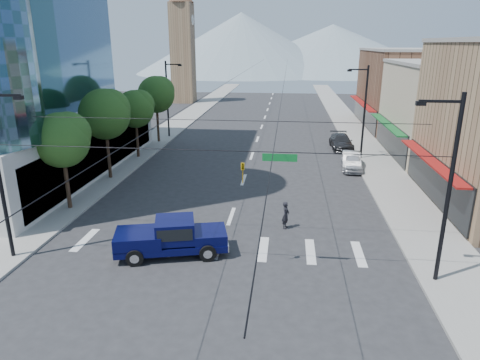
{
  "coord_description": "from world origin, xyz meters",
  "views": [
    {
      "loc": [
        3.5,
        -19.99,
        10.94
      ],
      "look_at": [
        0.74,
        4.6,
        3.0
      ],
      "focal_mm": 32.0,
      "sensor_mm": 36.0,
      "label": 1
    }
  ],
  "objects_px": {
    "pedestrian": "(286,215)",
    "pickup_truck": "(171,236)",
    "parked_car_near": "(352,162)",
    "parked_car_mid": "(351,160)",
    "parked_car_far": "(341,142)"
  },
  "relations": [
    {
      "from": "pickup_truck",
      "to": "parked_car_near",
      "type": "height_order",
      "value": "pickup_truck"
    },
    {
      "from": "parked_car_near",
      "to": "pedestrian",
      "type": "bearing_deg",
      "value": -111.83
    },
    {
      "from": "pickup_truck",
      "to": "pedestrian",
      "type": "height_order",
      "value": "pickup_truck"
    },
    {
      "from": "parked_car_near",
      "to": "parked_car_mid",
      "type": "bearing_deg",
      "value": 91.52
    },
    {
      "from": "pickup_truck",
      "to": "parked_car_far",
      "type": "relative_size",
      "value": 1.2
    },
    {
      "from": "pedestrian",
      "to": "parked_car_near",
      "type": "height_order",
      "value": "pedestrian"
    },
    {
      "from": "parked_car_far",
      "to": "pickup_truck",
      "type": "bearing_deg",
      "value": -116.83
    },
    {
      "from": "parked_car_near",
      "to": "pickup_truck",
      "type": "bearing_deg",
      "value": -122.54
    },
    {
      "from": "pedestrian",
      "to": "parked_car_mid",
      "type": "distance_m",
      "value": 15.2
    },
    {
      "from": "pickup_truck",
      "to": "parked_car_mid",
      "type": "bearing_deg",
      "value": 42.54
    },
    {
      "from": "parked_car_near",
      "to": "parked_car_far",
      "type": "distance_m",
      "value": 8.22
    },
    {
      "from": "pedestrian",
      "to": "pickup_truck",
      "type": "bearing_deg",
      "value": 140.65
    },
    {
      "from": "pickup_truck",
      "to": "parked_car_mid",
      "type": "xyz_separation_m",
      "value": [
        11.92,
        18.2,
        -0.32
      ]
    },
    {
      "from": "parked_car_mid",
      "to": "parked_car_far",
      "type": "distance_m",
      "value": 7.64
    },
    {
      "from": "pickup_truck",
      "to": "pedestrian",
      "type": "bearing_deg",
      "value": 20.01
    }
  ]
}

